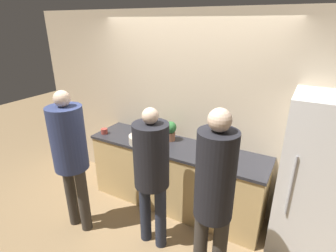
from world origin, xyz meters
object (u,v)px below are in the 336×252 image
object	(u,v)px
utensil_crock	(224,145)
potted_plant	(170,130)
person_right	(214,194)
refrigerator	(315,182)
person_left	(70,150)
bottle_green	(149,128)
fruit_bowl	(142,139)
person_center	(152,167)
cup_red	(104,131)

from	to	relation	value
utensil_crock	potted_plant	size ratio (longest dim) A/B	1.17
person_right	refrigerator	bearing A→B (deg)	51.44
utensil_crock	potted_plant	xyz separation A→B (m)	(-0.74, -0.05, 0.07)
person_left	bottle_green	distance (m)	1.17
utensil_crock	bottle_green	distance (m)	1.11
refrigerator	potted_plant	world-z (taller)	refrigerator
refrigerator	fruit_bowl	size ratio (longest dim) A/B	5.38
person_center	cup_red	bearing A→B (deg)	153.93
refrigerator	cup_red	bearing A→B (deg)	-177.09
person_center	utensil_crock	world-z (taller)	person_center
bottle_green	refrigerator	bearing A→B (deg)	-4.38
person_center	potted_plant	bearing A→B (deg)	105.93
utensil_crock	bottle_green	size ratio (longest dim) A/B	1.33
refrigerator	potted_plant	size ratio (longest dim) A/B	6.75
fruit_bowl	refrigerator	bearing A→B (deg)	3.57
person_center	utensil_crock	bearing A→B (deg)	61.24
person_left	bottle_green	xyz separation A→B (m)	(0.34, 1.11, -0.07)
bottle_green	potted_plant	world-z (taller)	potted_plant
refrigerator	fruit_bowl	distance (m)	2.07
person_center	cup_red	world-z (taller)	person_center
potted_plant	utensil_crock	bearing A→B (deg)	4.14
bottle_green	cup_red	xyz separation A→B (m)	(-0.57, -0.30, -0.05)
fruit_bowl	bottle_green	distance (m)	0.31
cup_red	person_left	bearing A→B (deg)	-74.31
cup_red	person_right	bearing A→B (deg)	-22.55
fruit_bowl	person_center	bearing A→B (deg)	-47.69
person_center	person_right	bearing A→B (deg)	-16.79
person_left	cup_red	xyz separation A→B (m)	(-0.23, 0.81, -0.12)
bottle_green	potted_plant	distance (m)	0.37
person_right	potted_plant	size ratio (longest dim) A/B	6.88
bottle_green	person_left	bearing A→B (deg)	-107.11
refrigerator	fruit_bowl	bearing A→B (deg)	-176.43
utensil_crock	refrigerator	bearing A→B (deg)	-10.44
person_right	potted_plant	xyz separation A→B (m)	(-1.01, 1.09, -0.03)
person_center	cup_red	size ratio (longest dim) A/B	17.75
refrigerator	cup_red	xyz separation A→B (m)	(-2.71, -0.14, 0.05)
person_center	person_right	xyz separation A→B (m)	(0.77, -0.23, 0.09)
utensil_crock	bottle_green	bearing A→B (deg)	-178.66
person_right	cup_red	xyz separation A→B (m)	(-1.95, 0.81, -0.13)
refrigerator	utensil_crock	size ratio (longest dim) A/B	5.78
refrigerator	person_right	distance (m)	1.23
person_left	person_right	world-z (taller)	person_right
fruit_bowl	utensil_crock	world-z (taller)	utensil_crock
refrigerator	person_center	bearing A→B (deg)	-154.87
fruit_bowl	utensil_crock	size ratio (longest dim) A/B	1.07
person_left	utensil_crock	size ratio (longest dim) A/B	5.63
fruit_bowl	person_right	bearing A→B (deg)	-32.13
person_left	utensil_crock	distance (m)	1.85
fruit_bowl	potted_plant	bearing A→B (deg)	42.26
person_left	refrigerator	bearing A→B (deg)	20.91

